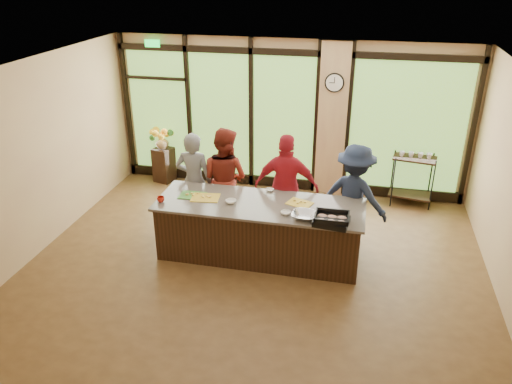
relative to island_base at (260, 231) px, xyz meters
The scene contains 24 objects.
floor 0.53m from the island_base, 90.00° to the right, with size 7.00×7.00×0.00m, color #4F351C.
ceiling 2.58m from the island_base, 90.00° to the right, with size 7.00×7.00×0.00m, color white.
back_wall 2.90m from the island_base, 90.00° to the left, with size 7.00×7.00×0.00m, color tan.
left_wall 3.67m from the island_base, behind, with size 6.00×6.00×0.00m, color tan.
window_wall 2.83m from the island_base, 86.48° to the left, with size 6.90×0.12×3.00m.
island_base is the anchor object (origin of this frame).
countertop 0.46m from the island_base, ahead, with size 3.20×1.10×0.04m, color #6D645A.
wall_clock 3.25m from the island_base, 71.68° to the left, with size 0.36×0.04×0.36m.
cook_left 1.53m from the island_base, 151.86° to the left, with size 0.63×0.42×1.74m, color slate.
cook_midleft 1.26m from the island_base, 133.25° to the left, with size 0.88×0.68×1.80m, color maroon.
cook_midright 0.90m from the island_base, 67.10° to the left, with size 1.06×0.44×1.81m, color #A71926.
cook_right 1.62m from the island_base, 26.66° to the left, with size 1.12×0.64×1.73m, color #192138.
roasting_pan 1.31m from the island_base, 20.30° to the right, with size 0.48×0.37×0.09m, color black.
mixing_bowl 0.95m from the island_base, 24.60° to the right, with size 0.35×0.35×0.09m, color silver.
cutting_board_left 1.20m from the island_base, behind, with size 0.40×0.30×0.01m, color #438931.
cutting_board_center 1.00m from the island_base, behind, with size 0.43×0.32×0.01m, color gold.
cutting_board_right 0.78m from the island_base, 12.28° to the left, with size 0.37×0.28×0.01m, color gold.
prep_bowl_near 0.67m from the island_base, 169.13° to the right, with size 0.17×0.17×0.05m, color white.
prep_bowl_mid 0.72m from the island_base, 30.56° to the right, with size 0.15×0.15×0.05m, color white.
prep_bowl_far 0.70m from the island_base, 82.86° to the left, with size 0.12×0.12×0.03m, color white.
red_ramekin 1.61m from the island_base, 169.42° to the right, with size 0.11×0.11×0.09m, color #9E1B0F.
flower_stand 3.57m from the island_base, 136.73° to the left, with size 0.37×0.37×0.73m, color black.
flower_vase 3.60m from the island_base, 136.73° to the left, with size 0.28×0.28×0.29m, color #947751.
bar_cart 3.46m from the island_base, 44.97° to the left, with size 0.84×0.56×1.06m.
Camera 1 is at (1.43, -6.39, 4.34)m, focal length 35.00 mm.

